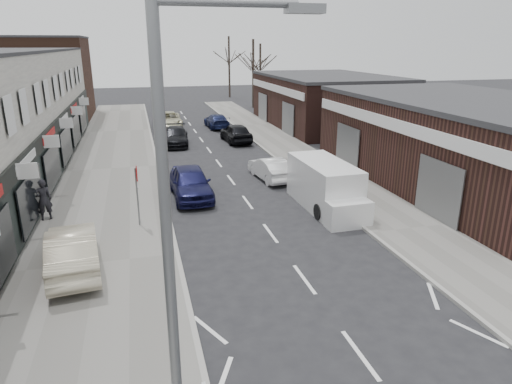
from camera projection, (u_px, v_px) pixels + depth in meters
pavement_left at (111, 169)px, 28.22m from camera, size 5.50×64.00×0.12m
pavement_right at (301, 157)px, 31.23m from camera, size 3.50×64.00×0.12m
brick_block_far at (47, 79)px, 46.53m from camera, size 8.00×10.00×8.00m
right_unit_near at (470, 144)px, 24.82m from camera, size 10.00×18.00×4.50m
right_unit_far at (326, 101)px, 43.22m from camera, size 10.00×16.00×4.50m
tree_far_a at (253, 108)px, 55.95m from camera, size 3.60×3.60×8.00m
tree_far_b at (260, 101)px, 62.07m from camera, size 3.60×3.60×7.50m
tree_far_c at (230, 97)px, 66.87m from camera, size 3.60×3.60×8.50m
street_lamp at (181, 256)px, 6.37m from camera, size 2.23×0.22×8.00m
warning_sign at (137, 178)px, 18.74m from camera, size 0.12×0.80×2.70m
white_van at (325, 186)px, 21.53m from camera, size 2.07×5.65×2.19m
sedan_on_pavement at (73, 250)px, 15.30m from camera, size 2.10×4.68×1.49m
pedestrian at (44, 200)px, 19.70m from camera, size 0.76×0.61×1.83m
parked_car_left_a at (191, 183)px, 22.97m from camera, size 1.95×4.68×1.58m
parked_car_left_b at (175, 136)px, 35.05m from camera, size 2.33×4.84×1.36m
parked_car_left_c at (168, 120)px, 42.01m from camera, size 2.61×5.42×1.49m
parked_car_right_a at (270, 169)px, 26.11m from camera, size 1.75×4.03×1.29m
parked_car_right_b at (236, 133)px, 36.04m from camera, size 2.05×4.52×1.51m
parked_car_right_c at (217, 121)px, 42.30m from camera, size 1.94×4.47×1.28m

